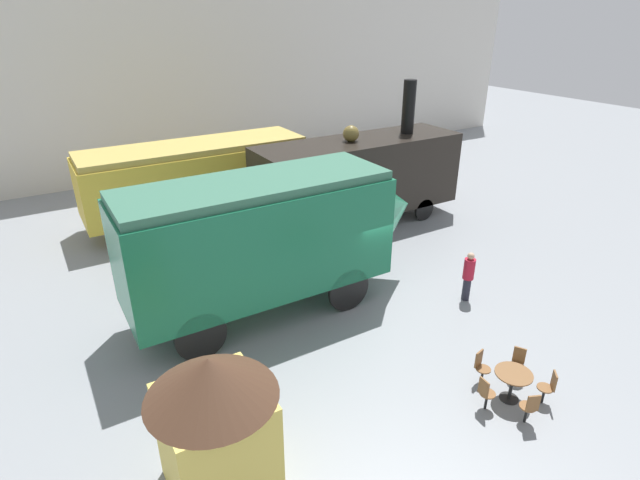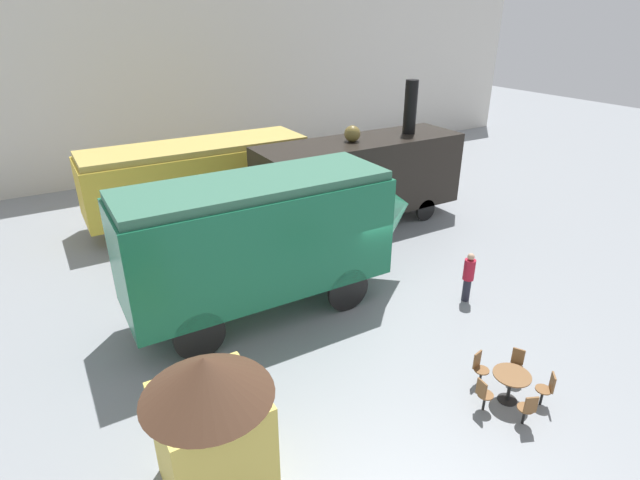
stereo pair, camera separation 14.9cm
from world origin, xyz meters
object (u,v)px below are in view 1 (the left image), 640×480
(passenger_coach_vintage, at_px, (197,175))
(cafe_table_near, at_px, (513,379))
(steam_locomotive, at_px, (359,175))
(ticket_kiosk, at_px, (215,419))
(cafe_chair_0, at_px, (549,386))
(visitor_person, at_px, (468,275))
(streamlined_locomotive, at_px, (279,232))

(passenger_coach_vintage, xyz_separation_m, cafe_table_near, (2.50, -14.43, -1.38))
(steam_locomotive, xyz_separation_m, ticket_kiosk, (-9.64, -9.31, -0.43))
(cafe_chair_0, xyz_separation_m, visitor_person, (1.79, 4.23, 0.37))
(cafe_table_near, relative_size, cafe_chair_0, 0.98)
(passenger_coach_vintage, xyz_separation_m, steam_locomotive, (5.55, -3.89, 0.14))
(visitor_person, bearing_deg, streamlined_locomotive, 151.96)
(steam_locomotive, distance_m, ticket_kiosk, 13.41)
(streamlined_locomotive, relative_size, ticket_kiosk, 3.09)
(streamlined_locomotive, bearing_deg, steam_locomotive, 35.81)
(cafe_chair_0, relative_size, visitor_person, 0.54)
(cafe_chair_0, xyz_separation_m, ticket_kiosk, (-7.18, 1.76, 1.16))
(steam_locomotive, xyz_separation_m, streamlined_locomotive, (-5.73, -4.14, 0.35))
(cafe_table_near, bearing_deg, streamlined_locomotive, 112.74)
(steam_locomotive, distance_m, cafe_table_near, 11.08)
(steam_locomotive, height_order, visitor_person, steam_locomotive)
(cafe_chair_0, distance_m, ticket_kiosk, 7.49)
(steam_locomotive, bearing_deg, passenger_coach_vintage, 144.94)
(steam_locomotive, distance_m, cafe_chair_0, 11.45)
(cafe_chair_0, bearing_deg, ticket_kiosk, 27.69)
(steam_locomotive, bearing_deg, streamlined_locomotive, -144.19)
(cafe_chair_0, bearing_deg, steam_locomotive, -61.05)
(visitor_person, distance_m, ticket_kiosk, 9.34)
(steam_locomotive, relative_size, visitor_person, 5.38)
(passenger_coach_vintage, distance_m, steam_locomotive, 6.78)
(steam_locomotive, bearing_deg, cafe_chair_0, -102.50)
(streamlined_locomotive, relative_size, visitor_person, 5.71)
(streamlined_locomotive, relative_size, cafe_chair_0, 10.65)
(passenger_coach_vintage, distance_m, cafe_table_near, 14.71)
(ticket_kiosk, bearing_deg, cafe_table_near, -10.60)
(steam_locomotive, distance_m, visitor_person, 6.98)
(steam_locomotive, relative_size, cafe_chair_0, 10.03)
(streamlined_locomotive, distance_m, visitor_person, 5.95)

